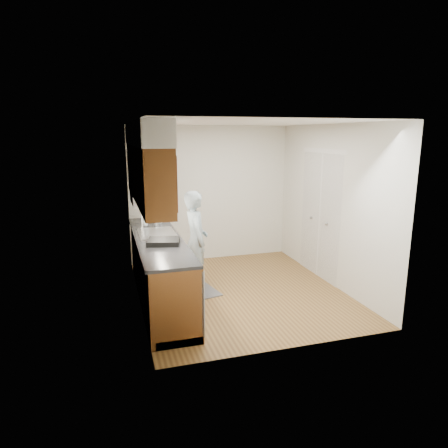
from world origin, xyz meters
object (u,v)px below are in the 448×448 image
object	(u,v)px
soap_bottle_a	(145,217)
person	(196,235)
dish_rack	(164,242)
soap_bottle_b	(159,218)
steel_can	(156,223)

from	to	relation	value
soap_bottle_a	person	bearing A→B (deg)	-38.87
person	dish_rack	size ratio (longest dim) A/B	4.22
soap_bottle_a	dish_rack	bearing A→B (deg)	-83.91
dish_rack	soap_bottle_a	bearing A→B (deg)	109.96
soap_bottle_a	dish_rack	world-z (taller)	soap_bottle_a
soap_bottle_b	steel_can	xyz separation A→B (m)	(-0.09, -0.26, -0.03)
person	soap_bottle_a	size ratio (longest dim) A/B	6.25
person	soap_bottle_a	bearing A→B (deg)	50.87
soap_bottle_b	steel_can	bearing A→B (deg)	-108.43
steel_can	soap_bottle_b	bearing A→B (deg)	71.57
person	soap_bottle_b	bearing A→B (deg)	33.60
person	soap_bottle_b	xyz separation A→B (m)	(-0.45, 0.67, 0.15)
person	soap_bottle_a	xyz separation A→B (m)	(-0.69, 0.55, 0.20)
soap_bottle_a	steel_can	size ratio (longest dim) A/B	2.31
soap_bottle_b	steel_can	size ratio (longest dim) A/B	1.47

